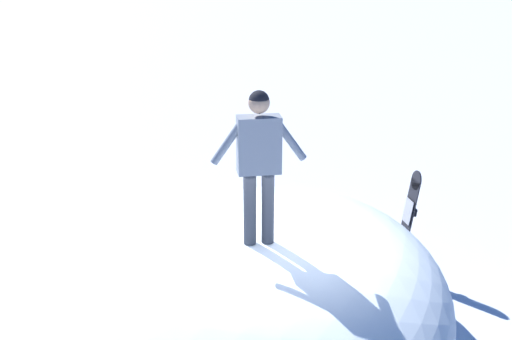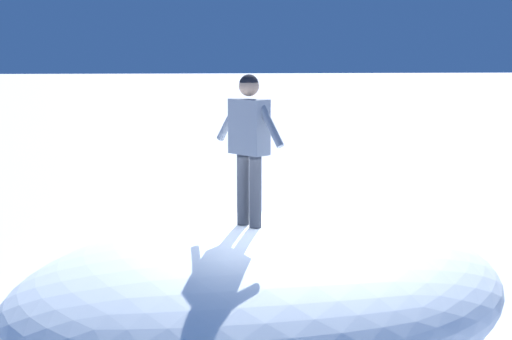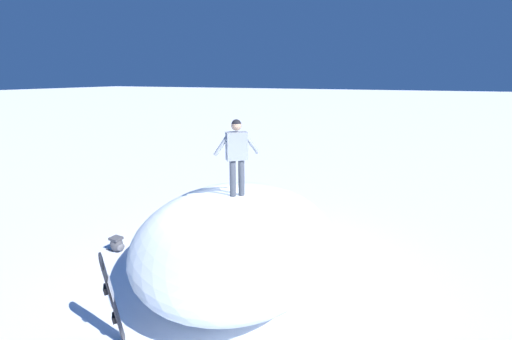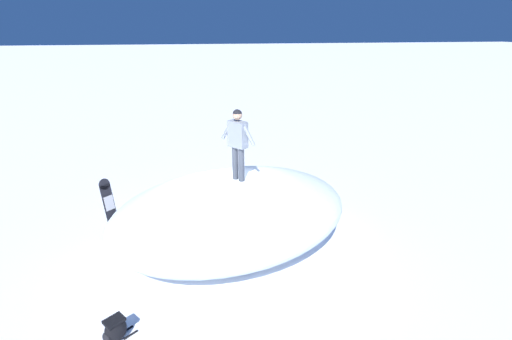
% 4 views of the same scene
% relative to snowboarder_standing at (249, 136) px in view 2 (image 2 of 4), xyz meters
% --- Properties ---
extents(snow_mound, '(7.14, 6.08, 1.71)m').
position_rel_snowboarder_standing_xyz_m(snow_mound, '(0.19, 0.05, -1.89)').
color(snow_mound, white).
rests_on(snow_mound, ground).
extents(snowboarder_standing, '(0.73, 0.85, 1.73)m').
position_rel_snowboarder_standing_xyz_m(snowboarder_standing, '(0.00, 0.00, 0.00)').
color(snowboarder_standing, '#333842').
rests_on(snowboarder_standing, snow_mound).
extents(backpack_far, '(0.59, 0.52, 0.48)m').
position_rel_snowboarder_standing_xyz_m(backpack_far, '(2.63, 2.85, -2.50)').
color(backpack_far, black).
rests_on(backpack_far, ground).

